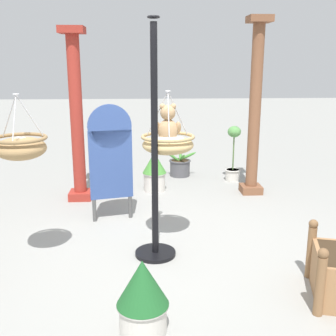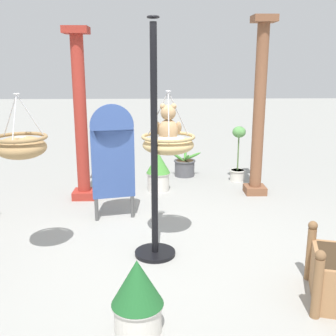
% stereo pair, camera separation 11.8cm
% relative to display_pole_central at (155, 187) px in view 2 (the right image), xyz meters
% --- Properties ---
extents(ground_plane, '(40.00, 40.00, 0.00)m').
position_rel_display_pole_central_xyz_m(ground_plane, '(0.14, 0.04, -0.77)').
color(ground_plane, gray).
extents(display_pole_central, '(0.44, 0.44, 2.46)m').
position_rel_display_pole_central_xyz_m(display_pole_central, '(0.00, 0.00, 0.00)').
color(display_pole_central, black).
rests_on(display_pole_central, ground).
extents(hanging_basket_with_teddy, '(0.58, 0.58, 0.68)m').
position_rel_display_pole_central_xyz_m(hanging_basket_with_teddy, '(0.15, 0.25, 0.42)').
color(hanging_basket_with_teddy, tan).
extents(teddy_bear, '(0.29, 0.25, 0.42)m').
position_rel_display_pole_central_xyz_m(teddy_bear, '(0.15, 0.27, 0.61)').
color(teddy_bear, tan).
extents(hanging_basket_left_high, '(0.51, 0.51, 0.63)m').
position_rel_display_pole_central_xyz_m(hanging_basket_left_high, '(-1.29, -0.17, 0.48)').
color(hanging_basket_left_high, '#A37F51').
extents(greenhouse_pillar_left, '(0.36, 0.36, 2.52)m').
position_rel_display_pole_central_xyz_m(greenhouse_pillar_left, '(-1.09, 1.98, 0.45)').
color(greenhouse_pillar_left, '#9E2D23').
rests_on(greenhouse_pillar_left, ground).
extents(greenhouse_pillar_right, '(0.34, 0.34, 2.70)m').
position_rel_display_pole_central_xyz_m(greenhouse_pillar_right, '(1.59, 2.14, 0.53)').
color(greenhouse_pillar_right, brown).
rests_on(greenhouse_pillar_right, ground).
extents(potted_plant_flowering_red, '(0.29, 0.29, 0.97)m').
position_rel_display_pole_central_xyz_m(potted_plant_flowering_red, '(1.45, 2.86, -0.36)').
color(potted_plant_flowering_red, beige).
rests_on(potted_plant_flowering_red, ground).
extents(potted_plant_tall_leafy, '(0.40, 0.40, 0.61)m').
position_rel_display_pole_central_xyz_m(potted_plant_tall_leafy, '(-0.13, -1.32, -0.46)').
color(potted_plant_tall_leafy, beige).
rests_on(potted_plant_tall_leafy, ground).
extents(potted_plant_bushy_green, '(0.39, 0.39, 0.63)m').
position_rel_display_pole_central_xyz_m(potted_plant_bushy_green, '(0.05, 2.34, -0.44)').
color(potted_plant_bushy_green, beige).
rests_on(potted_plant_bushy_green, ground).
extents(potted_plant_conical_shrub, '(0.57, 0.57, 0.48)m').
position_rel_display_pole_central_xyz_m(potted_plant_conical_shrub, '(0.54, 3.21, -0.58)').
color(potted_plant_conical_shrub, '#4C4C51').
rests_on(potted_plant_conical_shrub, ground).
extents(display_sign_board, '(0.55, 0.17, 1.53)m').
position_rel_display_pole_central_xyz_m(display_sign_board, '(-0.54, 1.08, 0.14)').
color(display_sign_board, '#334C8C').
rests_on(display_sign_board, ground).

